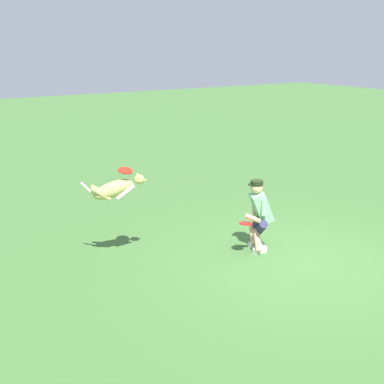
% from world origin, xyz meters
% --- Properties ---
extents(ground_plane, '(60.00, 60.00, 0.00)m').
position_xyz_m(ground_plane, '(0.00, 0.00, 0.00)').
color(ground_plane, '#406B33').
extents(person, '(0.69, 0.65, 1.29)m').
position_xyz_m(person, '(0.28, -0.84, 0.70)').
color(person, silver).
rests_on(person, ground_plane).
extents(dog, '(1.06, 0.48, 0.48)m').
position_xyz_m(dog, '(2.56, -1.79, 1.28)').
color(dog, tan).
extents(frisbee_flying, '(0.34, 0.33, 0.10)m').
position_xyz_m(frisbee_flying, '(2.41, -1.73, 1.57)').
color(frisbee_flying, red).
extents(frisbee_held, '(0.27, 0.27, 0.06)m').
position_xyz_m(frisbee_held, '(0.65, -0.74, 0.61)').
color(frisbee_held, red).
rests_on(frisbee_held, person).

